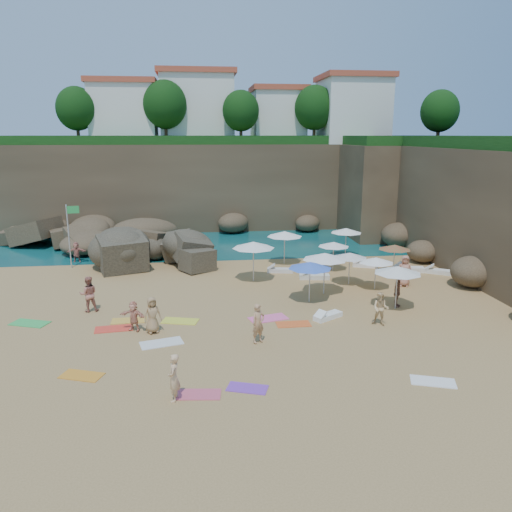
{
  "coord_description": "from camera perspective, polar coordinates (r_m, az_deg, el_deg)",
  "views": [
    {
      "loc": [
        -1.39,
        -25.0,
        8.87
      ],
      "look_at": [
        2.0,
        3.0,
        2.0
      ],
      "focal_mm": 35.0,
      "sensor_mm": 36.0,
      "label": 1
    }
  ],
  "objects": [
    {
      "name": "lounger_0",
      "position": [
        33.06,
        2.8,
        -1.65
      ],
      "size": [
        1.8,
        0.92,
        0.27
      ],
      "primitive_type": "cube",
      "rotation": [
        0.0,
        0.0,
        -0.21
      ],
      "color": "silver",
      "rests_on": "ground"
    },
    {
      "name": "rock_outcrop",
      "position": [
        35.37,
        -11.91,
        -1.13
      ],
      "size": [
        8.78,
        7.79,
        2.9
      ],
      "primitive_type": null,
      "rotation": [
        0.0,
        0.0,
        -0.39
      ],
      "color": "brown",
      "rests_on": "ground"
    },
    {
      "name": "person_stand_5",
      "position": [
        37.88,
        -19.84,
        0.44
      ],
      "size": [
        1.38,
        0.57,
        1.44
      ],
      "primitive_type": "imported",
      "rotation": [
        0.0,
        0.0,
        0.14
      ],
      "color": "#C97664",
      "rests_on": "ground"
    },
    {
      "name": "lounger_1",
      "position": [
        35.16,
        12.38,
        -1.03
      ],
      "size": [
        1.78,
        1.13,
        0.26
      ],
      "primitive_type": "cube",
      "rotation": [
        0.0,
        0.0,
        -0.37
      ],
      "color": "white",
      "rests_on": "ground"
    },
    {
      "name": "parasol_1",
      "position": [
        30.59,
        -0.29,
        1.27
      ],
      "size": [
        2.64,
        2.64,
        2.49
      ],
      "color": "silver",
      "rests_on": "ground"
    },
    {
      "name": "towel_10",
      "position": [
        24.25,
        4.29,
        -7.77
      ],
      "size": [
        1.64,
        0.83,
        0.03
      ],
      "primitive_type": "cube",
      "rotation": [
        0.0,
        0.0,
        0.01
      ],
      "color": "orange",
      "rests_on": "ground"
    },
    {
      "name": "clifftop_trees",
      "position": [
        45.01,
        1.02,
        16.73
      ],
      "size": [
        35.6,
        23.82,
        4.4
      ],
      "color": "#11380F",
      "rests_on": "ground"
    },
    {
      "name": "person_lie_3",
      "position": [
        24.04,
        -13.74,
        -7.9
      ],
      "size": [
        1.79,
        1.84,
        0.37
      ],
      "primitive_type": "imported",
      "rotation": [
        0.0,
        0.0,
        -0.47
      ],
      "color": "#E39677",
      "rests_on": "ground"
    },
    {
      "name": "parasol_10",
      "position": [
        26.91,
        6.2,
        -1.05
      ],
      "size": [
        2.37,
        2.37,
        2.24
      ],
      "color": "silver",
      "rests_on": "ground"
    },
    {
      "name": "towel_6",
      "position": [
        18.53,
        -1.0,
        -14.86
      ],
      "size": [
        1.61,
        1.16,
        0.03
      ],
      "primitive_type": "cube",
      "rotation": [
        0.0,
        0.0,
        -0.34
      ],
      "color": "purple",
      "rests_on": "ground"
    },
    {
      "name": "parasol_6",
      "position": [
        33.43,
        15.58,
        0.99
      ],
      "size": [
        2.08,
        2.08,
        1.97
      ],
      "color": "silver",
      "rests_on": "ground"
    },
    {
      "name": "parasol_0",
      "position": [
        34.79,
        3.29,
        2.53
      ],
      "size": [
        2.48,
        2.48,
        2.34
      ],
      "color": "silver",
      "rests_on": "ground"
    },
    {
      "name": "parasol_9",
      "position": [
        29.88,
        13.58,
        -0.46
      ],
      "size": [
        2.03,
        2.03,
        1.92
      ],
      "color": "silver",
      "rests_on": "ground"
    },
    {
      "name": "towel_4",
      "position": [
        24.84,
        -8.66,
        -7.36
      ],
      "size": [
        1.9,
        1.29,
        0.03
      ],
      "primitive_type": "cube",
      "rotation": [
        0.0,
        0.0,
        -0.26
      ],
      "color": "yellow",
      "rests_on": "ground"
    },
    {
      "name": "clifftop_buildings",
      "position": [
        51.03,
        -2.09,
        16.34
      ],
      "size": [
        28.48,
        9.48,
        7.0
      ],
      "color": "white",
      "rests_on": "cliff_back"
    },
    {
      "name": "lounger_3",
      "position": [
        31.74,
        6.68,
        -2.36
      ],
      "size": [
        1.94,
        0.88,
        0.29
      ],
      "primitive_type": "cube",
      "rotation": [
        0.0,
        0.0,
        -0.14
      ],
      "color": "silver",
      "rests_on": "ground"
    },
    {
      "name": "marina_masts",
      "position": [
        57.34,
        -22.31,
        6.8
      ],
      "size": [
        3.1,
        0.1,
        6.0
      ],
      "color": "white",
      "rests_on": "ground"
    },
    {
      "name": "towel_9",
      "position": [
        24.9,
        1.41,
        -7.14
      ],
      "size": [
        2.06,
        1.39,
        0.03
      ],
      "primitive_type": "cube",
      "rotation": [
        0.0,
        0.0,
        0.25
      ],
      "color": "pink",
      "rests_on": "ground"
    },
    {
      "name": "cliff_back",
      "position": [
        50.35,
        -3.04,
        8.12
      ],
      "size": [
        44.0,
        8.0,
        8.0
      ],
      "primitive_type": "cube",
      "color": "brown",
      "rests_on": "ground"
    },
    {
      "name": "person_stand_2",
      "position": [
        36.25,
        -9.52,
        0.79
      ],
      "size": [
        1.21,
        1.09,
        1.79
      ],
      "primitive_type": "imported",
      "rotation": [
        0.0,
        0.0,
        2.48
      ],
      "color": "#F4A88A",
      "rests_on": "ground"
    },
    {
      "name": "person_lie_4",
      "position": [
        22.1,
        0.25,
        -9.38
      ],
      "size": [
        1.43,
        1.82,
        0.42
      ],
      "primitive_type": "imported",
      "rotation": [
        0.0,
        0.0,
        0.54
      ],
      "color": "tan",
      "rests_on": "ground"
    },
    {
      "name": "parasol_3",
      "position": [
        33.48,
        8.87,
        1.33
      ],
      "size": [
        2.07,
        2.07,
        1.96
      ],
      "color": "silver",
      "rests_on": "ground"
    },
    {
      "name": "lounger_5",
      "position": [
        25.14,
        8.22,
        -6.82
      ],
      "size": [
        1.63,
        1.3,
        0.25
      ],
      "primitive_type": "cube",
      "rotation": [
        0.0,
        0.0,
        0.56
      ],
      "color": "white",
      "rests_on": "ground"
    },
    {
      "name": "parasol_5",
      "position": [
        28.34,
        7.87,
        -0.05
      ],
      "size": [
        2.54,
        2.54,
        2.4
      ],
      "color": "silver",
      "rests_on": "ground"
    },
    {
      "name": "person_stand_4",
      "position": [
        31.17,
        16.62,
        -1.63
      ],
      "size": [
        1.02,
        0.73,
        1.88
      ],
      "primitive_type": "imported",
      "rotation": [
        0.0,
        0.0,
        -0.27
      ],
      "color": "tan",
      "rests_on": "ground"
    },
    {
      "name": "rock_promontory",
      "position": [
        43.03,
        -19.65,
        0.99
      ],
      "size": [
        12.0,
        7.0,
        2.0
      ],
      "primitive_type": null,
      "color": "brown",
      "rests_on": "ground"
    },
    {
      "name": "ground",
      "position": [
        26.56,
        -3.52,
        -5.84
      ],
      "size": [
        120.0,
        120.0,
        0.0
      ],
      "primitive_type": "plane",
      "color": "tan",
      "rests_on": "ground"
    },
    {
      "name": "parasol_2",
      "position": [
        37.41,
        10.28,
        2.88
      ],
      "size": [
        2.3,
        2.3,
        2.17
      ],
      "color": "silver",
      "rests_on": "ground"
    },
    {
      "name": "towel_5",
      "position": [
        22.48,
        -10.74,
        -9.76
      ],
      "size": [
        2.0,
        1.35,
        0.03
      ],
      "primitive_type": "cube",
      "rotation": [
        0.0,
        0.0,
        0.26
      ],
      "color": "silver",
      "rests_on": "ground"
    },
    {
      "name": "person_stand_6",
      "position": [
        17.65,
        -9.37,
        -13.56
      ],
      "size": [
        0.47,
        0.66,
        1.69
      ],
      "primitive_type": "imported",
      "rotation": [
        0.0,
        0.0,
        4.6
      ],
      "color": "#E6B582",
      "rests_on": "ground"
    },
    {
      "name": "towel_1",
      "position": [
        18.25,
        -6.58,
        -15.44
      ],
      "size": [
        1.63,
        0.95,
        0.03
      ],
      "primitive_type": "cube",
      "rotation": [
        0.0,
        0.0,
        -0.11
      ],
      "color": "#D15166",
      "rests_on": "ground"
    },
    {
      "name": "lounger_2",
      "position": [
        34.66,
        17.04,
        -1.48
      ],
      "size": [
        2.11,
        0.98,
        0.32
      ],
      "primitive_type": "cube",
      "rotation": [
        0.0,
        0.0,
        -0.15
      ],
      "color": "white",
      "rests_on": "ground"
    },
    {
      "name": "person_stand_1",
      "position": [
        27.0,
        -18.59,
        -4.15
      ],
      "size": [
        1.03,
        0.88,
        1.87
      ],
      "primitive_type": "imported",
      "rotation": [
        0.0,
        0.0,
        3.35
      ],
      "color": "#B66D5B",
      "rests_on": "ground"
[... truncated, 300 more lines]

